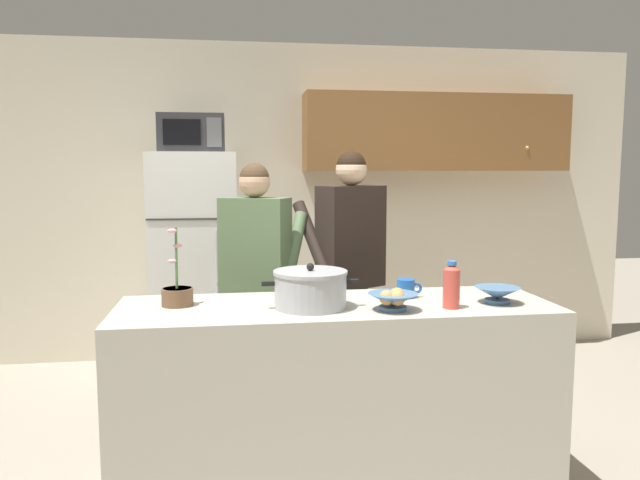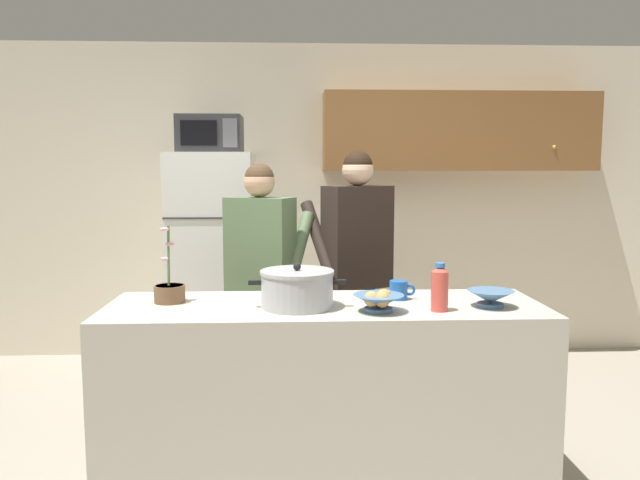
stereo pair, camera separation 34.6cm
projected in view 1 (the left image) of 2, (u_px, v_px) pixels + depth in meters
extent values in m
cube|color=beige|center=(290.00, 202.00, 5.17)|extent=(6.00, 0.12, 2.60)
cube|color=brown|center=(436.00, 133.00, 5.05)|extent=(2.21, 0.34, 0.62)
sphere|color=gold|center=(527.00, 148.00, 5.00)|extent=(0.03, 0.03, 0.03)
cube|color=#BCB7A8|center=(336.00, 395.00, 3.00)|extent=(2.11, 0.68, 0.92)
cube|color=white|center=(195.00, 264.00, 4.66)|extent=(0.64, 0.64, 1.70)
cube|color=#333333|center=(191.00, 219.00, 4.30)|extent=(0.63, 0.01, 0.01)
cylinder|color=#B2B2B7|center=(218.00, 283.00, 4.36)|extent=(0.02, 0.02, 0.76)
cube|color=#2D2D30|center=(192.00, 134.00, 4.53)|extent=(0.48, 0.36, 0.28)
cube|color=black|center=(182.00, 132.00, 4.34)|extent=(0.26, 0.01, 0.18)
cube|color=#59595B|center=(214.00, 132.00, 4.38)|extent=(0.11, 0.01, 0.21)
cylinder|color=#726656|center=(267.00, 361.00, 3.76)|extent=(0.11, 0.11, 0.78)
cylinder|color=#726656|center=(246.00, 359.00, 3.81)|extent=(0.11, 0.11, 0.78)
cube|color=#59724C|center=(255.00, 248.00, 3.71)|extent=(0.45, 0.36, 0.62)
sphere|color=#D8A884|center=(254.00, 182.00, 3.66)|extent=(0.19, 0.19, 0.19)
sphere|color=#4C3823|center=(254.00, 178.00, 3.66)|extent=(0.18, 0.18, 0.18)
cylinder|color=#59724C|center=(293.00, 251.00, 3.76)|extent=(0.23, 0.36, 0.48)
cylinder|color=#59724C|center=(234.00, 248.00, 3.88)|extent=(0.23, 0.36, 0.48)
cylinder|color=black|center=(359.00, 347.00, 4.00)|extent=(0.11, 0.11, 0.82)
cylinder|color=black|center=(341.00, 351.00, 3.91)|extent=(0.11, 0.11, 0.82)
cube|color=#2D231E|center=(351.00, 237.00, 3.87)|extent=(0.47, 0.38, 0.65)
sphere|color=beige|center=(351.00, 170.00, 3.83)|extent=(0.20, 0.20, 0.20)
sphere|color=black|center=(351.00, 166.00, 3.82)|extent=(0.19, 0.19, 0.19)
cylinder|color=#2D231E|center=(364.00, 236.00, 4.10)|extent=(0.25, 0.37, 0.50)
cylinder|color=#2D231E|center=(313.00, 240.00, 3.84)|extent=(0.25, 0.37, 0.50)
cylinder|color=#ADAFB5|center=(310.00, 291.00, 2.86)|extent=(0.34, 0.34, 0.16)
cylinder|color=#ADAFB5|center=(310.00, 272.00, 2.85)|extent=(0.35, 0.35, 0.02)
sphere|color=black|center=(310.00, 267.00, 2.85)|extent=(0.04, 0.04, 0.04)
cube|color=black|center=(268.00, 284.00, 2.83)|extent=(0.06, 0.02, 0.02)
cube|color=black|center=(352.00, 281.00, 2.88)|extent=(0.06, 0.02, 0.02)
cylinder|color=#1E59B2|center=(406.00, 289.00, 3.09)|extent=(0.09, 0.09, 0.10)
torus|color=#1E59B2|center=(417.00, 288.00, 3.10)|extent=(0.06, 0.01, 0.06)
cylinder|color=#4C7299|center=(393.00, 308.00, 2.81)|extent=(0.13, 0.13, 0.02)
cone|color=#4C7299|center=(393.00, 300.00, 2.81)|extent=(0.23, 0.23, 0.06)
sphere|color=tan|center=(387.00, 298.00, 2.78)|extent=(0.07, 0.07, 0.07)
sphere|color=tan|center=(397.00, 295.00, 2.84)|extent=(0.07, 0.07, 0.07)
sphere|color=tan|center=(398.00, 298.00, 2.77)|extent=(0.07, 0.07, 0.07)
cylinder|color=#4C7299|center=(497.00, 301.00, 2.97)|extent=(0.12, 0.12, 0.02)
cone|color=#4C7299|center=(497.00, 293.00, 2.96)|extent=(0.22, 0.22, 0.06)
cylinder|color=#D84C3F|center=(451.00, 289.00, 2.85)|extent=(0.08, 0.08, 0.18)
cone|color=#D84C3F|center=(452.00, 266.00, 2.84)|extent=(0.08, 0.08, 0.03)
cylinder|color=#3372BF|center=(452.00, 263.00, 2.84)|extent=(0.04, 0.04, 0.02)
cylinder|color=brown|center=(177.00, 297.00, 2.91)|extent=(0.15, 0.15, 0.09)
cylinder|color=#38281E|center=(177.00, 289.00, 2.91)|extent=(0.14, 0.14, 0.01)
cylinder|color=#4C7238|center=(176.00, 258.00, 2.89)|extent=(0.01, 0.04, 0.29)
ellipsoid|color=pink|center=(173.00, 261.00, 2.89)|extent=(0.04, 0.03, 0.02)
ellipsoid|color=pink|center=(178.00, 246.00, 2.89)|extent=(0.04, 0.03, 0.02)
ellipsoid|color=pink|center=(172.00, 231.00, 2.86)|extent=(0.04, 0.03, 0.02)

